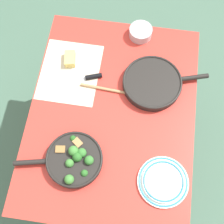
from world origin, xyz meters
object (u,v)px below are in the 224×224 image
wooden_spoon (122,92)px  grater_knife (82,79)px  dinner_plate_stack (163,182)px  skillet_broccoli (74,159)px  cheese_block (70,59)px  prep_bowl_steel (141,32)px  skillet_eggs (153,83)px

wooden_spoon → grater_knife: bearing=171.2°
wooden_spoon → dinner_plate_stack: size_ratio=1.49×
dinner_plate_stack → skillet_broccoli: bearing=-95.3°
skillet_broccoli → cheese_block: bearing=-88.9°
skillet_broccoli → grater_knife: size_ratio=1.45×
prep_bowl_steel → grater_knife: bearing=-40.0°
skillet_broccoli → prep_bowl_steel: bearing=-119.0°
dinner_plate_stack → prep_bowl_steel: (-0.77, -0.19, 0.01)m
cheese_block → prep_bowl_steel: size_ratio=0.76×
skillet_eggs → wooden_spoon: size_ratio=1.24×
grater_knife → cheese_block: size_ratio=3.00×
wooden_spoon → grater_knife: size_ratio=1.24×
wooden_spoon → grater_knife: 0.22m
skillet_eggs → dinner_plate_stack: 0.49m
prep_bowl_steel → skillet_broccoli: bearing=-17.0°
grater_knife → dinner_plate_stack: 0.64m
prep_bowl_steel → cheese_block: bearing=-58.3°
cheese_block → prep_bowl_steel: prep_bowl_steel is taller
cheese_block → dinner_plate_stack: (0.56, 0.53, -0.01)m
skillet_broccoli → cheese_block: (-0.52, -0.12, -0.01)m
wooden_spoon → prep_bowl_steel: prep_bowl_steel is taller
skillet_eggs → cheese_block: (-0.08, -0.44, -0.00)m
wooden_spoon → cheese_block: (-0.15, -0.29, 0.01)m
skillet_broccoli → skillet_eggs: skillet_broccoli is taller
skillet_eggs → cheese_block: skillet_eggs is taller
grater_knife → cheese_block: 0.13m
skillet_eggs → prep_bowl_steel: (-0.29, -0.09, 0.00)m
cheese_block → dinner_plate_stack: size_ratio=0.40×
wooden_spoon → prep_bowl_steel: bearing=85.4°
grater_knife → prep_bowl_steel: 0.41m
grater_knife → dinner_plate_stack: (0.46, 0.45, 0.00)m
wooden_spoon → cheese_block: cheese_block is taller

